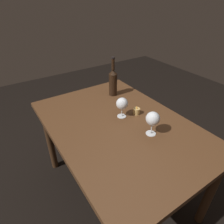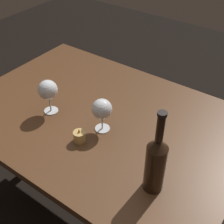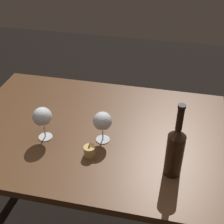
{
  "view_description": "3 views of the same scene",
  "coord_description": "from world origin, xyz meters",
  "px_view_note": "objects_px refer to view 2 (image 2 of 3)",
  "views": [
    {
      "loc": [
        0.9,
        -0.65,
        1.55
      ],
      "look_at": [
        -0.07,
        -0.02,
        0.81
      ],
      "focal_mm": 31.01,
      "sensor_mm": 36.0,
      "label": 1
    },
    {
      "loc": [
        -0.66,
        0.83,
        1.62
      ],
      "look_at": [
        -0.07,
        0.01,
        0.8
      ],
      "focal_mm": 47.6,
      "sensor_mm": 36.0,
      "label": 2
    },
    {
      "loc": [
        -0.35,
        1.16,
        1.71
      ],
      "look_at": [
        -0.09,
        -0.03,
        0.84
      ],
      "focal_mm": 50.18,
      "sensor_mm": 36.0,
      "label": 3
    }
  ],
  "objects_px": {
    "wine_glass_right": "(48,90)",
    "wine_bottle": "(156,163)",
    "votive_candle": "(80,137)",
    "wine_glass_left": "(102,110)"
  },
  "relations": [
    {
      "from": "wine_glass_left",
      "to": "wine_bottle",
      "type": "xyz_separation_m",
      "value": [
        -0.33,
        0.14,
        0.02
      ]
    },
    {
      "from": "wine_glass_right",
      "to": "wine_bottle",
      "type": "bearing_deg",
      "value": 170.51
    },
    {
      "from": "votive_candle",
      "to": "wine_glass_left",
      "type": "bearing_deg",
      "value": -105.81
    },
    {
      "from": "wine_glass_left",
      "to": "votive_candle",
      "type": "xyz_separation_m",
      "value": [
        0.03,
        0.11,
        -0.09
      ]
    },
    {
      "from": "wine_glass_right",
      "to": "wine_glass_left",
      "type": "bearing_deg",
      "value": -171.54
    },
    {
      "from": "wine_glass_left",
      "to": "wine_glass_right",
      "type": "height_order",
      "value": "wine_glass_right"
    },
    {
      "from": "wine_glass_right",
      "to": "votive_candle",
      "type": "bearing_deg",
      "value": 162.96
    },
    {
      "from": "wine_bottle",
      "to": "wine_glass_right",
      "type": "bearing_deg",
      "value": -9.49
    },
    {
      "from": "wine_bottle",
      "to": "votive_candle",
      "type": "distance_m",
      "value": 0.38
    },
    {
      "from": "wine_glass_left",
      "to": "wine_bottle",
      "type": "distance_m",
      "value": 0.36
    }
  ]
}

